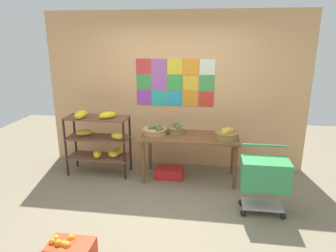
{
  "coord_description": "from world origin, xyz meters",
  "views": [
    {
      "loc": [
        0.63,
        -3.46,
        2.24
      ],
      "look_at": [
        0.03,
        0.7,
        1.01
      ],
      "focal_mm": 32.45,
      "sensor_mm": 36.0,
      "label": 1
    }
  ],
  "objects": [
    {
      "name": "display_table",
      "position": [
        0.33,
        1.12,
        0.64
      ],
      "size": [
        1.53,
        0.66,
        0.74
      ],
      "color": "brown",
      "rests_on": "ground"
    },
    {
      "name": "fruit_basket_back_right",
      "position": [
        -0.24,
        1.11,
        0.8
      ],
      "size": [
        0.39,
        0.39,
        0.15
      ],
      "color": "tan",
      "rests_on": "display_table"
    },
    {
      "name": "ground",
      "position": [
        0.0,
        0.0,
        0.0
      ],
      "size": [
        9.37,
        9.37,
        0.0
      ],
      "primitive_type": "plane",
      "color": "#7B7058"
    },
    {
      "name": "orange_crate_foreground",
      "position": [
        -0.77,
        -0.94,
        0.1
      ],
      "size": [
        0.47,
        0.31,
        0.23
      ],
      "color": "red",
      "rests_on": "ground"
    },
    {
      "name": "back_wall_with_art",
      "position": [
        0.0,
        1.71,
        1.34
      ],
      "size": [
        4.48,
        0.07,
        2.67
      ],
      "color": "tan",
      "rests_on": "ground"
    },
    {
      "name": "produce_crate_under_table",
      "position": [
        0.0,
        1.1,
        0.08
      ],
      "size": [
        0.45,
        0.29,
        0.16
      ],
      "primitive_type": "cube",
      "color": "red",
      "rests_on": "ground"
    },
    {
      "name": "banana_shelf_unit",
      "position": [
        -1.16,
        1.1,
        0.64
      ],
      "size": [
        1.03,
        0.54,
        1.12
      ],
      "color": "black",
      "rests_on": "ground"
    },
    {
      "name": "fruit_basket_back_left",
      "position": [
        0.89,
        1.05,
        0.81
      ],
      "size": [
        0.36,
        0.36,
        0.18
      ],
      "color": "olive",
      "rests_on": "display_table"
    },
    {
      "name": "fruit_basket_right",
      "position": [
        0.1,
        1.22,
        0.81
      ],
      "size": [
        0.29,
        0.29,
        0.17
      ],
      "color": "olive",
      "rests_on": "display_table"
    },
    {
      "name": "shopping_cart",
      "position": [
        1.36,
        0.25,
        0.52
      ],
      "size": [
        0.6,
        0.42,
        0.88
      ],
      "rotation": [
        0.0,
        0.0,
        0.07
      ],
      "color": "black",
      "rests_on": "ground"
    }
  ]
}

